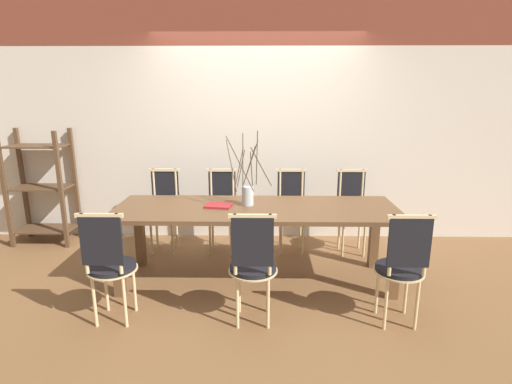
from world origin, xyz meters
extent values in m
plane|color=brown|center=(0.00, 0.00, 0.00)|extent=(16.00, 16.00, 0.00)
cube|color=beige|center=(0.00, 1.28, 1.17)|extent=(12.00, 0.06, 2.34)
cube|color=brown|center=(0.00, 1.28, 2.77)|extent=(12.00, 0.06, 0.86)
cube|color=brown|center=(0.00, 0.00, 0.73)|extent=(2.69, 0.88, 0.04)
cube|color=brown|center=(-1.24, -0.33, 0.36)|extent=(0.09, 0.09, 0.71)
cube|color=brown|center=(1.24, -0.33, 0.36)|extent=(0.09, 0.09, 0.71)
cube|color=brown|center=(-1.24, 0.33, 0.36)|extent=(0.09, 0.09, 0.71)
cube|color=brown|center=(1.24, 0.33, 0.36)|extent=(0.09, 0.09, 0.71)
cylinder|color=black|center=(-1.14, -0.72, 0.46)|extent=(0.37, 0.37, 0.04)
cylinder|color=beige|center=(-1.14, -0.72, 0.44)|extent=(0.39, 0.39, 0.01)
cylinder|color=beige|center=(-1.26, -0.60, 0.22)|extent=(0.03, 0.03, 0.44)
cylinder|color=beige|center=(-1.02, -0.60, 0.22)|extent=(0.03, 0.03, 0.44)
cylinder|color=beige|center=(-1.26, -0.84, 0.22)|extent=(0.03, 0.03, 0.44)
cylinder|color=beige|center=(-1.02, -0.84, 0.22)|extent=(0.03, 0.03, 0.44)
cylinder|color=beige|center=(-1.27, -0.88, 0.72)|extent=(0.03, 0.03, 0.48)
cylinder|color=beige|center=(-1.01, -0.88, 0.72)|extent=(0.03, 0.03, 0.48)
cube|color=black|center=(-1.14, -0.88, 0.74)|extent=(0.31, 0.02, 0.38)
cube|color=beige|center=(-1.14, -0.88, 0.94)|extent=(0.35, 0.03, 0.03)
cylinder|color=black|center=(-0.01, -0.72, 0.46)|extent=(0.37, 0.37, 0.04)
cylinder|color=beige|center=(-0.01, -0.72, 0.44)|extent=(0.39, 0.39, 0.01)
cylinder|color=beige|center=(-0.13, -0.60, 0.22)|extent=(0.03, 0.03, 0.44)
cylinder|color=beige|center=(0.11, -0.60, 0.22)|extent=(0.03, 0.03, 0.44)
cylinder|color=beige|center=(-0.13, -0.84, 0.22)|extent=(0.03, 0.03, 0.44)
cylinder|color=beige|center=(0.11, -0.84, 0.22)|extent=(0.03, 0.03, 0.44)
cylinder|color=beige|center=(-0.14, -0.88, 0.72)|extent=(0.03, 0.03, 0.48)
cylinder|color=beige|center=(0.12, -0.88, 0.72)|extent=(0.03, 0.03, 0.48)
cube|color=black|center=(-0.01, -0.88, 0.74)|extent=(0.31, 0.02, 0.38)
cube|color=beige|center=(-0.01, -0.88, 0.94)|extent=(0.35, 0.03, 0.03)
cylinder|color=black|center=(1.14, -0.72, 0.46)|extent=(0.37, 0.37, 0.04)
cylinder|color=beige|center=(1.14, -0.72, 0.44)|extent=(0.39, 0.39, 0.01)
cylinder|color=beige|center=(1.02, -0.60, 0.22)|extent=(0.03, 0.03, 0.44)
cylinder|color=beige|center=(1.26, -0.60, 0.22)|extent=(0.03, 0.03, 0.44)
cylinder|color=beige|center=(1.02, -0.84, 0.22)|extent=(0.03, 0.03, 0.44)
cylinder|color=beige|center=(1.26, -0.84, 0.22)|extent=(0.03, 0.03, 0.44)
cylinder|color=beige|center=(1.02, -0.88, 0.72)|extent=(0.03, 0.03, 0.48)
cylinder|color=beige|center=(1.27, -0.88, 0.72)|extent=(0.03, 0.03, 0.48)
cube|color=black|center=(1.14, -0.88, 0.74)|extent=(0.31, 0.02, 0.38)
cube|color=beige|center=(1.14, -0.88, 0.94)|extent=(0.35, 0.03, 0.03)
cylinder|color=black|center=(-1.08, 0.72, 0.46)|extent=(0.37, 0.37, 0.04)
cylinder|color=beige|center=(-1.08, 0.72, 0.44)|extent=(0.39, 0.39, 0.01)
cylinder|color=beige|center=(-0.96, 0.60, 0.22)|extent=(0.03, 0.03, 0.44)
cylinder|color=beige|center=(-1.20, 0.60, 0.22)|extent=(0.03, 0.03, 0.44)
cylinder|color=beige|center=(-0.96, 0.84, 0.22)|extent=(0.03, 0.03, 0.44)
cylinder|color=beige|center=(-1.20, 0.84, 0.22)|extent=(0.03, 0.03, 0.44)
cylinder|color=beige|center=(-0.95, 0.88, 0.72)|extent=(0.03, 0.03, 0.48)
cylinder|color=beige|center=(-1.21, 0.88, 0.72)|extent=(0.03, 0.03, 0.48)
cube|color=black|center=(-1.08, 0.88, 0.74)|extent=(0.31, 0.02, 0.38)
cube|color=beige|center=(-1.08, 0.88, 0.94)|extent=(0.35, 0.03, 0.03)
cylinder|color=black|center=(-0.41, 0.72, 0.46)|extent=(0.37, 0.37, 0.04)
cylinder|color=beige|center=(-0.41, 0.72, 0.44)|extent=(0.39, 0.39, 0.01)
cylinder|color=beige|center=(-0.29, 0.60, 0.22)|extent=(0.03, 0.03, 0.44)
cylinder|color=beige|center=(-0.53, 0.60, 0.22)|extent=(0.03, 0.03, 0.44)
cylinder|color=beige|center=(-0.29, 0.84, 0.22)|extent=(0.03, 0.03, 0.44)
cylinder|color=beige|center=(-0.53, 0.84, 0.22)|extent=(0.03, 0.03, 0.44)
cylinder|color=beige|center=(-0.28, 0.88, 0.72)|extent=(0.03, 0.03, 0.48)
cylinder|color=beige|center=(-0.54, 0.88, 0.72)|extent=(0.03, 0.03, 0.48)
cube|color=black|center=(-0.41, 0.88, 0.74)|extent=(0.31, 0.02, 0.38)
cube|color=beige|center=(-0.41, 0.88, 0.94)|extent=(0.35, 0.03, 0.03)
cylinder|color=black|center=(0.39, 0.72, 0.46)|extent=(0.37, 0.37, 0.04)
cylinder|color=beige|center=(0.39, 0.72, 0.44)|extent=(0.39, 0.39, 0.01)
cylinder|color=beige|center=(0.51, 0.60, 0.22)|extent=(0.03, 0.03, 0.44)
cylinder|color=beige|center=(0.27, 0.60, 0.22)|extent=(0.03, 0.03, 0.44)
cylinder|color=beige|center=(0.51, 0.84, 0.22)|extent=(0.03, 0.03, 0.44)
cylinder|color=beige|center=(0.27, 0.84, 0.22)|extent=(0.03, 0.03, 0.44)
cylinder|color=beige|center=(0.52, 0.88, 0.72)|extent=(0.03, 0.03, 0.48)
cylinder|color=beige|center=(0.26, 0.88, 0.72)|extent=(0.03, 0.03, 0.48)
cube|color=black|center=(0.39, 0.88, 0.74)|extent=(0.31, 0.02, 0.38)
cube|color=beige|center=(0.39, 0.88, 0.94)|extent=(0.35, 0.03, 0.03)
cylinder|color=black|center=(1.09, 0.72, 0.46)|extent=(0.37, 0.37, 0.04)
cylinder|color=beige|center=(1.09, 0.72, 0.44)|extent=(0.39, 0.39, 0.01)
cylinder|color=beige|center=(1.21, 0.60, 0.22)|extent=(0.03, 0.03, 0.44)
cylinder|color=beige|center=(0.97, 0.60, 0.22)|extent=(0.03, 0.03, 0.44)
cylinder|color=beige|center=(1.21, 0.84, 0.22)|extent=(0.03, 0.03, 0.44)
cylinder|color=beige|center=(0.97, 0.84, 0.22)|extent=(0.03, 0.03, 0.44)
cylinder|color=beige|center=(1.22, 0.88, 0.72)|extent=(0.03, 0.03, 0.48)
cylinder|color=beige|center=(0.96, 0.88, 0.72)|extent=(0.03, 0.03, 0.48)
cube|color=black|center=(1.09, 0.88, 0.74)|extent=(0.31, 0.02, 0.38)
cube|color=beige|center=(1.09, 0.88, 0.94)|extent=(0.35, 0.03, 0.03)
cylinder|color=#B2BCC1|center=(-0.08, 0.08, 0.84)|extent=(0.11, 0.11, 0.18)
cylinder|color=#473828|center=(-0.16, 0.11, 1.12)|extent=(0.08, 0.17, 0.36)
cylinder|color=#473828|center=(-0.07, 0.14, 1.13)|extent=(0.13, 0.04, 0.39)
cylinder|color=#473828|center=(-0.05, 0.15, 1.15)|extent=(0.15, 0.06, 0.44)
cylinder|color=#473828|center=(0.05, -0.02, 1.14)|extent=(0.20, 0.28, 0.41)
cylinder|color=#473828|center=(0.01, 0.08, 1.21)|extent=(0.02, 0.18, 0.54)
cylinder|color=#473828|center=(-0.15, -0.05, 1.18)|extent=(0.27, 0.14, 0.50)
cylinder|color=#473828|center=(-0.04, 0.07, 1.11)|extent=(0.03, 0.08, 0.35)
cylinder|color=#473828|center=(-0.13, 0.08, 1.19)|extent=(0.01, 0.10, 0.51)
cylinder|color=#473828|center=(-0.15, 0.11, 1.11)|extent=(0.08, 0.14, 0.35)
cylinder|color=#473828|center=(-0.23, 0.02, 1.16)|extent=(0.12, 0.31, 0.44)
cube|color=maroon|center=(-0.36, 0.01, 0.76)|extent=(0.27, 0.21, 0.02)
cube|color=#513823|center=(-2.95, 0.82, 0.70)|extent=(0.04, 0.04, 1.39)
cube|color=#513823|center=(-2.29, 0.82, 0.70)|extent=(0.04, 0.04, 1.39)
cube|color=#513823|center=(-2.95, 1.19, 0.70)|extent=(0.04, 0.04, 1.39)
cube|color=#513823|center=(-2.29, 1.19, 0.70)|extent=(0.04, 0.04, 1.39)
cube|color=#513823|center=(-2.62, 1.01, 0.17)|extent=(0.66, 0.37, 0.02)
cube|color=#513823|center=(-2.62, 1.01, 0.70)|extent=(0.66, 0.37, 0.02)
cube|color=#513823|center=(-2.62, 1.01, 1.20)|extent=(0.66, 0.37, 0.02)
camera|label=1|loc=(0.06, -3.65, 1.82)|focal=28.00mm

